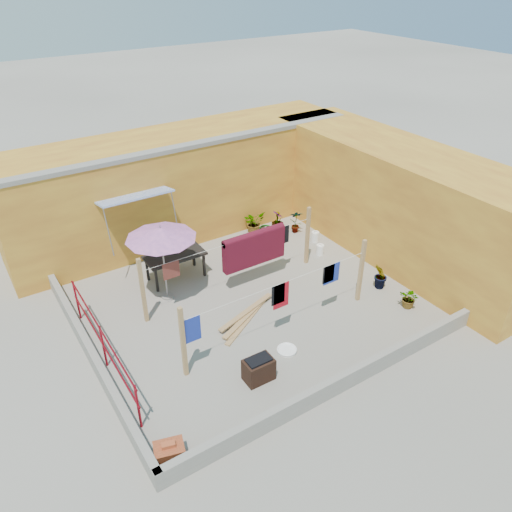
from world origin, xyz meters
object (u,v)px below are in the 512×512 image
brazier (259,369)px  plant_back_a (254,222)px  water_jug_a (320,250)px  outdoor_table (175,257)px  brick_stack (170,453)px  water_jug_b (315,237)px  white_basin (287,350)px  green_hose (266,228)px  patio_umbrella (161,234)px

brazier → plant_back_a: (3.48, 5.57, 0.10)m
brazier → water_jug_a: (4.40, 3.32, -0.11)m
outdoor_table → water_jug_a: outdoor_table is taller
water_jug_a → plant_back_a: bearing=112.3°
brick_stack → brazier: size_ratio=0.98×
water_jug_b → white_basin: bearing=-135.8°
brick_stack → water_jug_a: size_ratio=1.70×
outdoor_table → brazier: bearing=-92.7°
brazier → green_hose: brazier is taller
patio_umbrella → white_basin: bearing=-67.7°
brazier → plant_back_a: bearing=58.0°
patio_umbrella → brazier: bearing=-84.1°
brick_stack → plant_back_a: plant_back_a is taller
brazier → white_basin: brazier is taller
green_hose → brick_stack: bearing=-134.9°
outdoor_table → green_hose: (3.71, 1.03, -0.66)m
green_hose → plant_back_a: size_ratio=0.63×
brick_stack → water_jug_b: (7.23, 4.86, -0.04)m
brick_stack → water_jug_a: brick_stack is taller
water_jug_a → water_jug_b: water_jug_b is taller
white_basin → plant_back_a: plant_back_a is taller
outdoor_table → plant_back_a: bearing=17.9°
patio_umbrella → outdoor_table: size_ratio=1.31×
water_jug_b → plant_back_a: 2.03m
outdoor_table → water_jug_a: 4.39m
patio_umbrella → green_hose: bearing=22.0°
green_hose → plant_back_a: 0.56m
patio_umbrella → plant_back_a: size_ratio=2.86×
brick_stack → green_hose: size_ratio=1.32×
water_jug_b → green_hose: 1.75m
outdoor_table → white_basin: bearing=-79.0°
patio_umbrella → white_basin: (1.41, -3.44, -1.88)m
white_basin → green_hose: bearing=60.7°
green_hose → brazier: bearing=-125.3°
plant_back_a → green_hose: bearing=-3.1°
brick_stack → green_hose: (6.36, 6.38, -0.17)m
water_jug_b → plant_back_a: size_ratio=0.50×
brazier → white_basin: (1.02, 0.37, -0.23)m
green_hose → white_basin: bearing=-119.3°
outdoor_table → green_hose: 3.91m
patio_umbrella → white_basin: patio_umbrella is taller
patio_umbrella → green_hose: (4.31, 1.75, -1.89)m
white_basin → brazier: bearing=-160.2°
outdoor_table → brick_stack: 5.98m
brazier → water_jug_b: brazier is taller
brazier → water_jug_a: 5.51m
outdoor_table → brazier: size_ratio=2.57×
brazier → water_jug_b: size_ratio=1.69×
white_basin → green_hose: size_ratio=0.99×
patio_umbrella → brazier: patio_umbrella is taller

